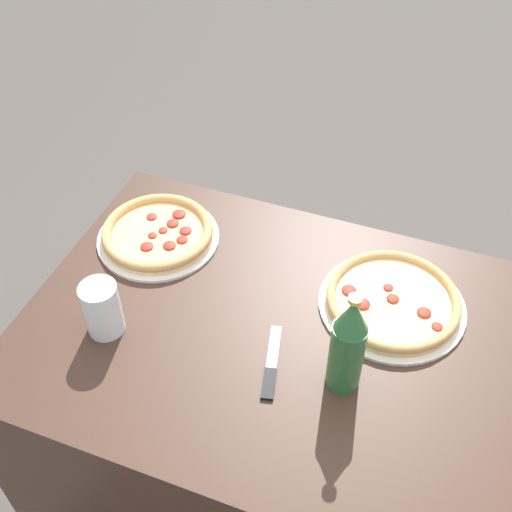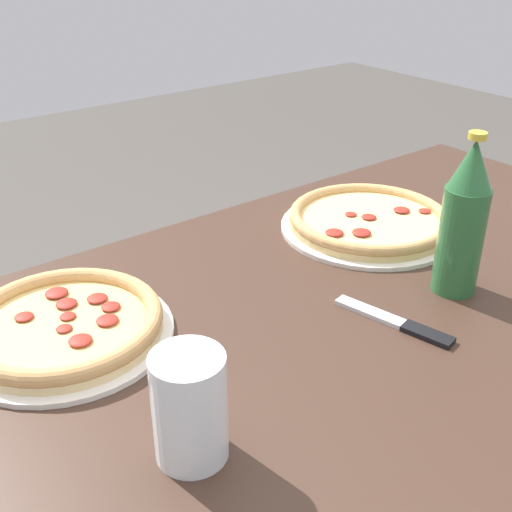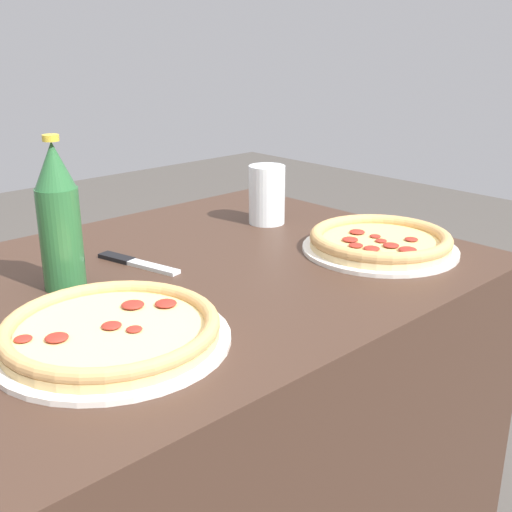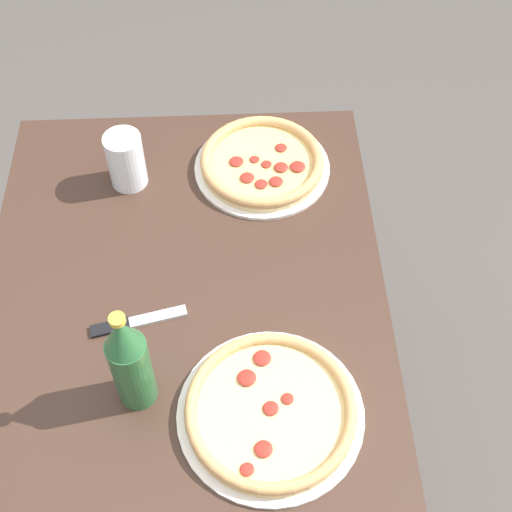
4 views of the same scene
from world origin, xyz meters
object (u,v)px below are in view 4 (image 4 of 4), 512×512
at_px(pizza_veggie, 271,411).
at_px(beer_bottle, 129,361).
at_px(pizza_salami, 262,163).
at_px(knife, 134,322).
at_px(glass_orange_juice, 126,162).

xyz_separation_m(pizza_veggie, beer_bottle, (0.05, 0.23, 0.10)).
height_order(pizza_salami, knife, pizza_salami).
bearing_deg(beer_bottle, glass_orange_juice, 5.20).
distance_m(pizza_veggie, beer_bottle, 0.26).
bearing_deg(glass_orange_juice, pizza_salami, -85.60).
distance_m(glass_orange_juice, beer_bottle, 0.52).
relative_size(pizza_salami, glass_orange_juice, 2.34).
xyz_separation_m(pizza_veggie, knife, (0.20, 0.25, -0.01)).
height_order(beer_bottle, knife, beer_bottle).
distance_m(pizza_veggie, glass_orange_juice, 0.63).
bearing_deg(knife, pizza_salami, -33.91).
distance_m(glass_orange_juice, knife, 0.37).
xyz_separation_m(pizza_veggie, pizza_salami, (0.59, -0.01, 0.00)).
height_order(pizza_veggie, beer_bottle, beer_bottle).
distance_m(pizza_salami, knife, 0.47).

